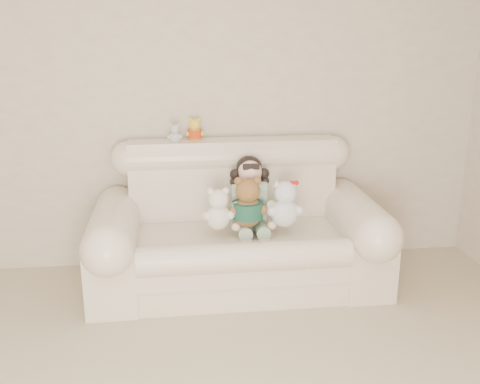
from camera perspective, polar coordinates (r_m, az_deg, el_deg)
name	(u,v)px	position (r m, az deg, el deg)	size (l,w,h in m)	color
wall_back	(194,101)	(4.27, -4.78, 9.30)	(4.50, 4.50, 0.00)	beige
sofa	(238,219)	(3.98, -0.18, -2.83)	(2.10, 0.95, 1.03)	beige
seated_child	(250,192)	(4.01, 1.00, -0.02)	(0.33, 0.40, 0.54)	#306D35
brown_teddy	(248,197)	(3.82, 0.80, -0.57)	(0.27, 0.21, 0.42)	brown
white_cat	(285,199)	(3.85, 4.64, -0.70)	(0.26, 0.20, 0.40)	silver
cream_teddy	(218,205)	(3.79, -2.25, -1.32)	(0.22, 0.17, 0.35)	white
yellow_mini_bear	(195,128)	(4.18, -4.68, 6.61)	(0.14, 0.11, 0.21)	yellow
grey_mini_plush	(175,132)	(4.14, -6.71, 6.19)	(0.11, 0.09, 0.18)	silver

